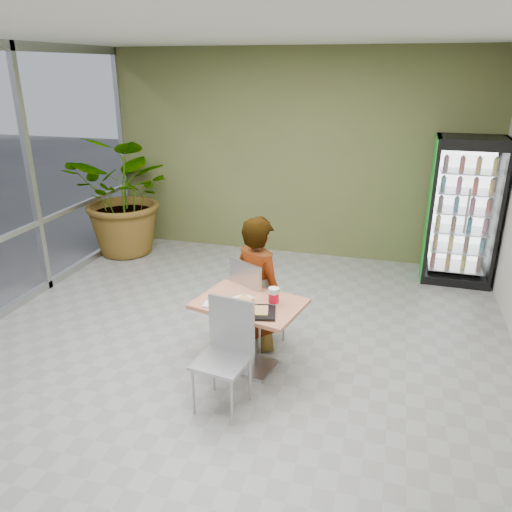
% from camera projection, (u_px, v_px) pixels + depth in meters
% --- Properties ---
extents(ground, '(7.00, 7.00, 0.00)m').
position_uv_depth(ground, '(224.00, 364.00, 5.20)').
color(ground, gray).
rests_on(ground, ground).
extents(room_envelope, '(6.00, 7.00, 3.20)m').
position_uv_depth(room_envelope, '(220.00, 217.00, 4.63)').
color(room_envelope, '#B8B5A6').
rests_on(room_envelope, ground).
extents(dining_table, '(1.15, 0.92, 0.75)m').
position_uv_depth(dining_table, '(250.00, 321.00, 4.96)').
color(dining_table, '#C27753').
rests_on(dining_table, ground).
extents(chair_far, '(0.62, 0.62, 1.02)m').
position_uv_depth(chair_far, '(253.00, 296.00, 5.37)').
color(chair_far, '#A8AAAD').
rests_on(chair_far, ground).
extents(chair_near, '(0.50, 0.51, 1.00)m').
position_uv_depth(chair_near, '(227.00, 345.00, 4.44)').
color(chair_near, '#A8AAAD').
rests_on(chair_near, ground).
extents(seated_woman, '(0.78, 0.69, 1.78)m').
position_uv_depth(seated_woman, '(258.00, 295.00, 5.40)').
color(seated_woman, black).
rests_on(seated_woman, ground).
extents(pizza_plate, '(0.33, 0.25, 0.03)m').
position_uv_depth(pizza_plate, '(243.00, 300.00, 4.90)').
color(pizza_plate, silver).
rests_on(pizza_plate, dining_table).
extents(soda_cup, '(0.10, 0.10, 0.18)m').
position_uv_depth(soda_cup, '(274.00, 297.00, 4.78)').
color(soda_cup, silver).
rests_on(soda_cup, dining_table).
extents(napkin_stack, '(0.14, 0.14, 0.02)m').
position_uv_depth(napkin_stack, '(211.00, 304.00, 4.81)').
color(napkin_stack, silver).
rests_on(napkin_stack, dining_table).
extents(cafeteria_tray, '(0.48, 0.39, 0.02)m').
position_uv_depth(cafeteria_tray, '(253.00, 312.00, 4.65)').
color(cafeteria_tray, black).
rests_on(cafeteria_tray, dining_table).
extents(beverage_fridge, '(0.94, 0.73, 2.04)m').
position_uv_depth(beverage_fridge, '(463.00, 211.00, 6.95)').
color(beverage_fridge, black).
rests_on(beverage_fridge, ground).
extents(potted_plant, '(1.95, 1.74, 1.96)m').
position_uv_depth(potted_plant, '(127.00, 195.00, 7.98)').
color(potted_plant, '#2C6829').
rests_on(potted_plant, ground).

